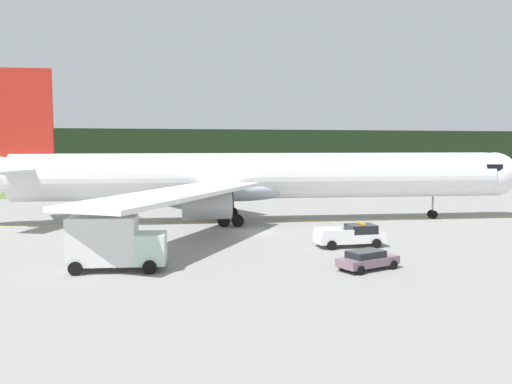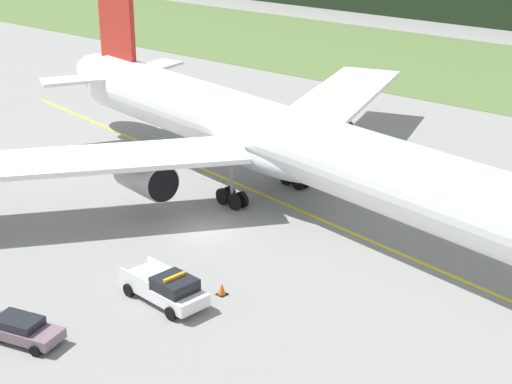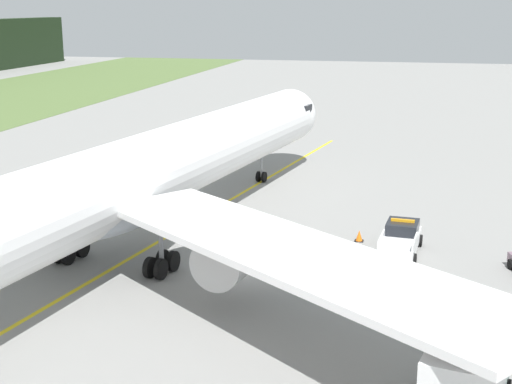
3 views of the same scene
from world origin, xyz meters
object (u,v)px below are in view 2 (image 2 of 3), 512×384
apron_cone (222,289)px  ops_pickup_truck (166,288)px  staff_car (21,329)px  airliner (288,143)px

apron_cone → ops_pickup_truck: bearing=-123.0°
staff_car → apron_cone: bearing=66.6°
ops_pickup_truck → staff_car: (-2.71, -7.59, -0.20)m
ops_pickup_truck → apron_cone: bearing=57.0°
staff_car → apron_cone: size_ratio=6.25×
staff_car → apron_cone: (4.45, 10.26, -0.35)m
apron_cone → airliner: bearing=112.9°
ops_pickup_truck → staff_car: 8.06m
staff_car → airliner: bearing=92.6°
ops_pickup_truck → apron_cone: ops_pickup_truck is taller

